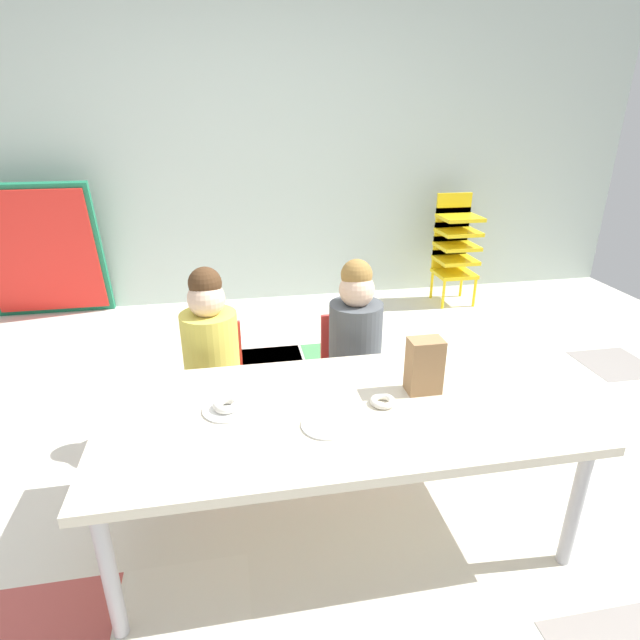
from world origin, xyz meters
The scene contains 12 objects.
ground_plane centered at (0.01, 0.00, -0.01)m, with size 6.66×4.42×0.02m.
back_wall centered at (0.00, 2.21, 1.21)m, with size 6.66×0.10×2.42m, color #B2C1B7.
craft_table centered at (0.14, -0.58, 0.50)m, with size 1.74×0.81×0.55m.
seated_child_near_camera centered at (-0.34, 0.05, 0.55)m, with size 0.32×0.32×0.92m.
seated_child_middle_seat centered at (0.36, 0.05, 0.55)m, with size 0.32×0.32×0.92m.
kid_chair_yellow_stack centered at (1.67, 1.79, 0.52)m, with size 0.32×0.30×0.92m.
folded_activity_table centered at (-1.66, 2.01, 0.54)m, with size 0.90×0.29×1.09m.
paper_bag_brown centered at (0.48, -0.52, 0.66)m, with size 0.13×0.09×0.22m, color #9E754C.
paper_plate_near_edge centered at (-0.27, -0.53, 0.55)m, with size 0.18×0.18×0.01m, color white.
paper_plate_center_table centered at (0.07, -0.69, 0.55)m, with size 0.18×0.18×0.01m, color white.
donut_powdered_on_plate centered at (-0.27, -0.53, 0.57)m, with size 0.10×0.10×0.03m, color white.
donut_powdered_loose centered at (0.30, -0.59, 0.56)m, with size 0.10×0.10×0.03m, color white.
Camera 1 is at (-0.22, -2.15, 1.57)m, focal length 28.55 mm.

